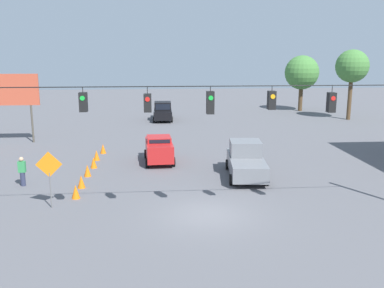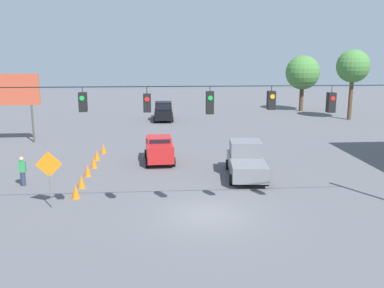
% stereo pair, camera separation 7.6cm
% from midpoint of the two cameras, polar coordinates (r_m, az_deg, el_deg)
% --- Properties ---
extents(ground_plane, '(140.00, 140.00, 0.00)m').
position_cam_midpoint_polar(ground_plane, '(20.46, 1.92, -9.39)').
color(ground_plane, '#56565B').
extents(overhead_signal_span, '(21.47, 0.38, 7.06)m').
position_cam_midpoint_polar(overhead_signal_span, '(18.48, 2.44, 2.65)').
color(overhead_signal_span, slate).
rests_on(overhead_signal_span, ground_plane).
extents(pickup_truck_grey_crossing_near, '(2.65, 5.48, 2.12)m').
position_cam_midpoint_polar(pickup_truck_grey_crossing_near, '(26.49, 7.13, -2.21)').
color(pickup_truck_grey_crossing_near, slate).
rests_on(pickup_truck_grey_crossing_near, ground_plane).
extents(sedan_red_withflow_mid, '(2.14, 3.97, 1.83)m').
position_cam_midpoint_polar(sedan_red_withflow_mid, '(29.64, -4.50, -0.65)').
color(sedan_red_withflow_mid, red).
rests_on(sedan_red_withflow_mid, ground_plane).
extents(pickup_truck_black_withflow_deep, '(2.22, 5.48, 2.12)m').
position_cam_midpoint_polar(pickup_truck_black_withflow_deep, '(48.16, -3.96, 4.35)').
color(pickup_truck_black_withflow_deep, black).
rests_on(pickup_truck_black_withflow_deep, ground_plane).
extents(traffic_cone_nearest, '(0.43, 0.43, 0.74)m').
position_cam_midpoint_polar(traffic_cone_nearest, '(23.29, -15.35, -6.15)').
color(traffic_cone_nearest, orange).
rests_on(traffic_cone_nearest, ground_plane).
extents(traffic_cone_second, '(0.43, 0.43, 0.74)m').
position_cam_midpoint_polar(traffic_cone_second, '(24.96, -14.64, -4.88)').
color(traffic_cone_second, orange).
rests_on(traffic_cone_second, ground_plane).
extents(traffic_cone_third, '(0.43, 0.43, 0.74)m').
position_cam_midpoint_polar(traffic_cone_third, '(27.14, -13.85, -3.46)').
color(traffic_cone_third, orange).
rests_on(traffic_cone_third, ground_plane).
extents(traffic_cone_fourth, '(0.43, 0.43, 0.74)m').
position_cam_midpoint_polar(traffic_cone_fourth, '(28.98, -13.06, -2.43)').
color(traffic_cone_fourth, orange).
rests_on(traffic_cone_fourth, ground_plane).
extents(traffic_cone_fifth, '(0.43, 0.43, 0.74)m').
position_cam_midpoint_polar(traffic_cone_fifth, '(30.97, -12.69, -1.47)').
color(traffic_cone_fifth, orange).
rests_on(traffic_cone_fifth, ground_plane).
extents(traffic_cone_farthest, '(0.43, 0.43, 0.74)m').
position_cam_midpoint_polar(traffic_cone_farthest, '(32.96, -11.84, -0.61)').
color(traffic_cone_farthest, orange).
rests_on(traffic_cone_farthest, ground_plane).
extents(roadside_billboard, '(5.00, 0.16, 5.76)m').
position_cam_midpoint_polar(roadside_billboard, '(38.67, -23.36, 6.26)').
color(roadside_billboard, '#4C473D').
rests_on(roadside_billboard, ground_plane).
extents(work_zone_sign, '(1.27, 0.06, 2.84)m').
position_cam_midpoint_polar(work_zone_sign, '(21.82, -18.61, -3.16)').
color(work_zone_sign, slate).
rests_on(work_zone_sign, ground_plane).
extents(pedestrian, '(0.40, 0.28, 1.70)m').
position_cam_midpoint_polar(pedestrian, '(26.26, -21.77, -3.41)').
color(pedestrian, '#2D334C').
rests_on(pedestrian, ground_plane).
extents(tree_horizon_left, '(4.33, 4.33, 7.10)m').
position_cam_midpoint_polar(tree_horizon_left, '(57.19, 14.40, 9.19)').
color(tree_horizon_left, '#4C3823').
rests_on(tree_horizon_left, ground_plane).
extents(tree_horizon_right, '(3.63, 3.63, 7.80)m').
position_cam_midpoint_polar(tree_horizon_right, '(51.20, 20.53, 9.63)').
color(tree_horizon_right, '#4C3823').
rests_on(tree_horizon_right, ground_plane).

